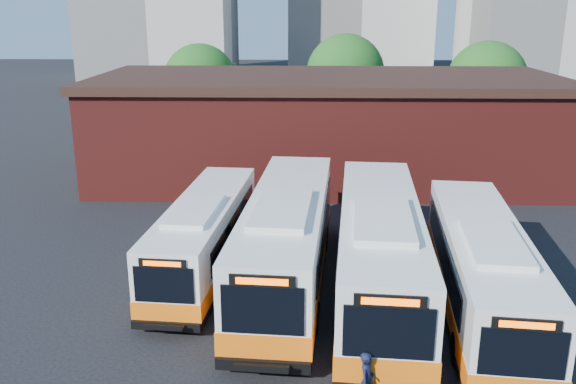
{
  "coord_description": "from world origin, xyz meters",
  "views": [
    {
      "loc": [
        -1.42,
        -18.14,
        10.45
      ],
      "look_at": [
        -2.11,
        6.93,
        2.81
      ],
      "focal_mm": 38.0,
      "sensor_mm": 36.0,
      "label": 1
    }
  ],
  "objects_px": {
    "bus_west": "(287,243)",
    "bus_east": "(481,274)",
    "bus_midwest": "(205,237)",
    "transit_worker": "(367,381)",
    "bus_mideast": "(379,254)"
  },
  "relations": [
    {
      "from": "bus_east",
      "to": "bus_mideast",
      "type": "bearing_deg",
      "value": 166.61
    },
    {
      "from": "bus_mideast",
      "to": "bus_midwest",
      "type": "bearing_deg",
      "value": 165.66
    },
    {
      "from": "bus_west",
      "to": "bus_east",
      "type": "bearing_deg",
      "value": -14.47
    },
    {
      "from": "bus_mideast",
      "to": "bus_east",
      "type": "bearing_deg",
      "value": -14.87
    },
    {
      "from": "bus_west",
      "to": "bus_east",
      "type": "xyz_separation_m",
      "value": [
        6.86,
        -2.34,
        -0.15
      ]
    },
    {
      "from": "bus_west",
      "to": "transit_worker",
      "type": "bearing_deg",
      "value": -68.72
    },
    {
      "from": "transit_worker",
      "to": "bus_mideast",
      "type": "bearing_deg",
      "value": 15.46
    },
    {
      "from": "bus_mideast",
      "to": "bus_east",
      "type": "distance_m",
      "value": 3.64
    },
    {
      "from": "bus_midwest",
      "to": "bus_east",
      "type": "distance_m",
      "value": 10.86
    },
    {
      "from": "bus_west",
      "to": "bus_midwest",
      "type": "height_order",
      "value": "bus_west"
    },
    {
      "from": "bus_midwest",
      "to": "transit_worker",
      "type": "distance_m",
      "value": 10.73
    },
    {
      "from": "bus_mideast",
      "to": "bus_west",
      "type": "bearing_deg",
      "value": 166.52
    },
    {
      "from": "transit_worker",
      "to": "bus_west",
      "type": "bearing_deg",
      "value": 41.36
    },
    {
      "from": "bus_west",
      "to": "bus_midwest",
      "type": "distance_m",
      "value": 3.63
    },
    {
      "from": "bus_midwest",
      "to": "bus_mideast",
      "type": "xyz_separation_m",
      "value": [
        6.83,
        -2.35,
        0.3
      ]
    }
  ]
}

